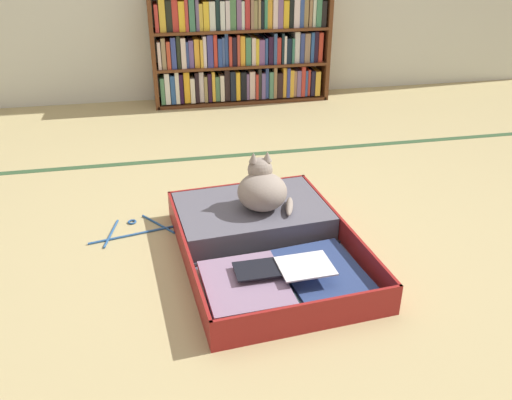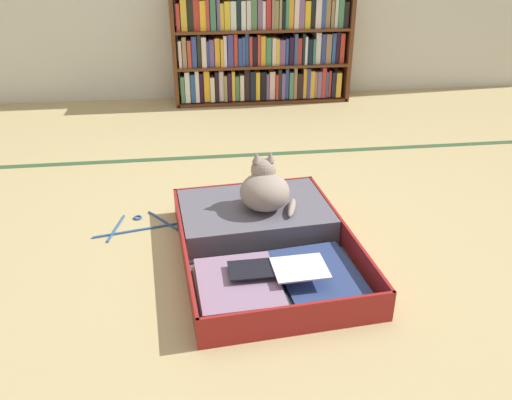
# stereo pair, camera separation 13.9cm
# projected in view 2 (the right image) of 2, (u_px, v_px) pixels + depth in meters

# --- Properties ---
(ground_plane) EXTENTS (10.00, 10.00, 0.00)m
(ground_plane) POSITION_uv_depth(u_px,v_px,m) (257.00, 256.00, 2.23)
(ground_plane) COLOR tan
(tatami_border) EXTENTS (4.80, 0.05, 0.00)m
(tatami_border) POSITION_uv_depth(u_px,v_px,m) (233.00, 156.00, 3.20)
(tatami_border) COLOR #30512F
(tatami_border) RESTS_ON ground_plane
(bookshelf) EXTENTS (1.37, 0.27, 0.85)m
(bookshelf) POSITION_uv_depth(u_px,v_px,m) (261.00, 48.00, 4.05)
(bookshelf) COLOR brown
(bookshelf) RESTS_ON ground_plane
(open_suitcase) EXTENTS (0.77, 1.02, 0.13)m
(open_suitcase) POSITION_uv_depth(u_px,v_px,m) (260.00, 237.00, 2.26)
(open_suitcase) COLOR maroon
(open_suitcase) RESTS_ON ground_plane
(black_cat) EXTENTS (0.26, 0.23, 0.25)m
(black_cat) POSITION_uv_depth(u_px,v_px,m) (265.00, 189.00, 2.31)
(black_cat) COLOR gray
(black_cat) RESTS_ON open_suitcase
(clothes_hanger) EXTENTS (0.43, 0.26, 0.01)m
(clothes_hanger) POSITION_uv_depth(u_px,v_px,m) (140.00, 225.00, 2.44)
(clothes_hanger) COLOR #275593
(clothes_hanger) RESTS_ON ground_plane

